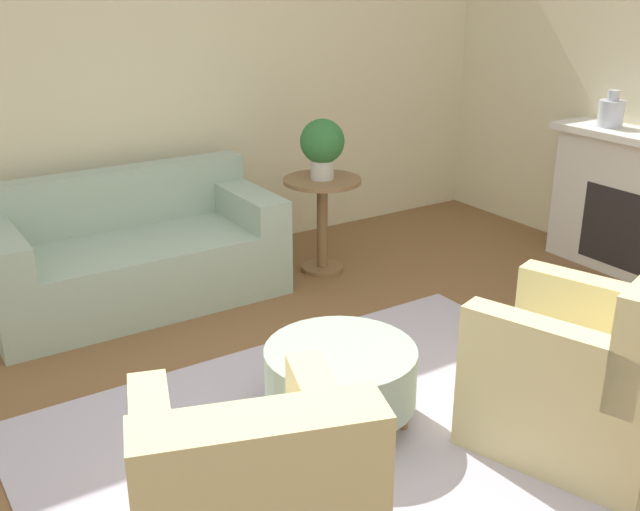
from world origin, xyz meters
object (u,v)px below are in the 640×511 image
(potted_plant_on_side_table, at_px, (322,144))
(vase_mantel_near, at_px, (611,112))
(side_table, at_px, (322,208))
(ottoman_table, at_px, (340,375))
(armchair_right, at_px, (588,378))
(couch, at_px, (133,256))

(potted_plant_on_side_table, bearing_deg, vase_mantel_near, -27.05)
(side_table, xyz_separation_m, vase_mantel_near, (1.87, -0.96, 0.66))
(ottoman_table, xyz_separation_m, side_table, (1.03, 1.74, 0.22))
(ottoman_table, relative_size, side_table, 1.06)
(armchair_right, bearing_deg, ottoman_table, 136.84)
(armchair_right, height_order, ottoman_table, armchair_right)
(potted_plant_on_side_table, bearing_deg, couch, 170.04)
(couch, distance_m, potted_plant_on_side_table, 1.52)
(ottoman_table, distance_m, side_table, 2.03)
(side_table, bearing_deg, potted_plant_on_side_table, 0.00)
(ottoman_table, distance_m, vase_mantel_near, 3.13)
(armchair_right, bearing_deg, couch, 112.88)
(couch, relative_size, potted_plant_on_side_table, 4.43)
(armchair_right, relative_size, side_table, 1.47)
(armchair_right, height_order, potted_plant_on_side_table, potted_plant_on_side_table)
(ottoman_table, bearing_deg, vase_mantel_near, 15.14)
(couch, bearing_deg, ottoman_table, -80.50)
(vase_mantel_near, bearing_deg, armchair_right, -142.82)
(side_table, height_order, potted_plant_on_side_table, potted_plant_on_side_table)
(couch, distance_m, vase_mantel_near, 3.55)
(couch, distance_m, side_table, 1.39)
(vase_mantel_near, bearing_deg, ottoman_table, -164.86)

